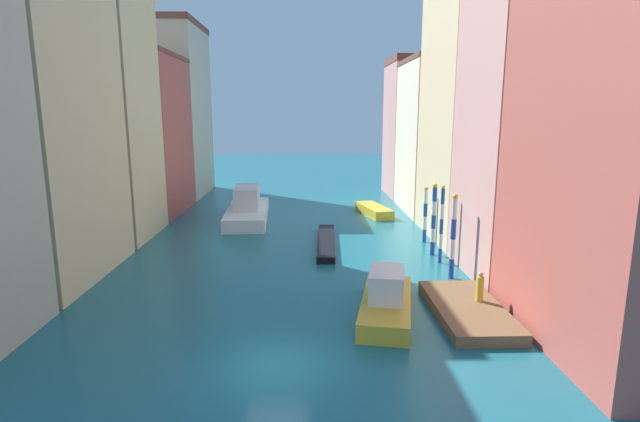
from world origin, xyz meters
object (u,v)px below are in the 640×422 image
(mooring_pole_1, at_px, (441,224))
(waterfront_dock, at_px, (467,310))
(mooring_pole_2, at_px, (434,219))
(motorboat_0, at_px, (374,210))
(gondola_black, at_px, (326,242))
(mooring_pole_3, at_px, (425,214))
(vaporetto_white, at_px, (247,208))
(mooring_pole_0, at_px, (453,236))
(motorboat_1, at_px, (386,299))
(person_on_dock, at_px, (480,288))

(mooring_pole_1, bearing_deg, waterfront_dock, -96.25)
(mooring_pole_2, bearing_deg, waterfront_dock, -94.94)
(mooring_pole_2, relative_size, motorboat_0, 0.82)
(waterfront_dock, relative_size, gondola_black, 0.72)
(mooring_pole_1, bearing_deg, mooring_pole_3, 87.45)
(waterfront_dock, relative_size, vaporetto_white, 0.61)
(mooring_pole_0, relative_size, motorboat_1, 0.72)
(waterfront_dock, xyz_separation_m, gondola_black, (-6.43, 13.31, -0.04))
(mooring_pole_0, relative_size, gondola_black, 0.53)
(mooring_pole_0, height_order, mooring_pole_3, mooring_pole_0)
(person_on_dock, distance_m, vaporetto_white, 26.18)
(waterfront_dock, bearing_deg, motorboat_0, 93.07)
(vaporetto_white, bearing_deg, motorboat_0, 9.18)
(motorboat_0, bearing_deg, person_on_dock, -85.18)
(mooring_pole_0, xyz_separation_m, motorboat_1, (-4.80, -5.34, -1.84))
(mooring_pole_0, height_order, gondola_black, mooring_pole_0)
(motorboat_1, bearing_deg, mooring_pole_1, 59.59)
(mooring_pole_1, xyz_separation_m, mooring_pole_3, (0.24, 5.37, -0.43))
(person_on_dock, distance_m, motorboat_0, 24.09)
(mooring_pole_2, bearing_deg, mooring_pole_1, -88.74)
(vaporetto_white, xyz_separation_m, motorboat_0, (12.11, 1.96, -0.63))
(mooring_pole_2, relative_size, mooring_pole_3, 1.17)
(gondola_black, bearing_deg, mooring_pole_3, 4.81)
(gondola_black, relative_size, motorboat_1, 1.36)
(vaporetto_white, distance_m, gondola_black, 11.56)
(mooring_pole_3, relative_size, motorboat_0, 0.70)
(person_on_dock, distance_m, mooring_pole_0, 5.25)
(person_on_dock, xyz_separation_m, mooring_pole_0, (0.09, 5.07, 1.37))
(vaporetto_white, height_order, motorboat_0, vaporetto_white)
(mooring_pole_0, relative_size, mooring_pole_1, 0.99)
(mooring_pole_3, distance_m, motorboat_0, 10.92)
(mooring_pole_3, relative_size, vaporetto_white, 0.38)
(person_on_dock, bearing_deg, motorboat_1, -176.67)
(waterfront_dock, bearing_deg, person_on_dock, 31.67)
(waterfront_dock, relative_size, mooring_pole_2, 1.38)
(person_on_dock, relative_size, mooring_pole_3, 0.35)
(motorboat_1, bearing_deg, vaporetto_white, 112.89)
(person_on_dock, distance_m, mooring_pole_2, 10.07)
(waterfront_dock, xyz_separation_m, mooring_pole_1, (0.94, 8.58, 2.38))
(motorboat_0, bearing_deg, mooring_pole_3, -76.64)
(mooring_pole_2, bearing_deg, gondola_black, 158.49)
(mooring_pole_1, bearing_deg, person_on_dock, -91.60)
(person_on_dock, bearing_deg, waterfront_dock, -148.33)
(mooring_pole_2, distance_m, motorboat_0, 14.35)
(motorboat_0, bearing_deg, gondola_black, -114.72)
(gondola_black, relative_size, motorboat_0, 1.58)
(mooring_pole_0, distance_m, vaporetto_white, 22.20)
(mooring_pole_2, xyz_separation_m, gondola_black, (-7.33, 2.89, -2.36))
(waterfront_dock, height_order, person_on_dock, person_on_dock)
(gondola_black, bearing_deg, mooring_pole_2, -21.51)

